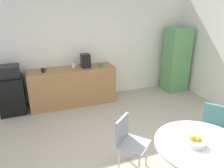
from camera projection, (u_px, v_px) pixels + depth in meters
wall_back at (81, 48)px, 5.46m from camera, size 6.00×0.10×2.60m
counter_block at (73, 86)px, 5.35m from camera, size 2.03×0.60×0.90m
mini_fridge at (12, 95)px, 4.91m from camera, size 0.54×0.54×0.84m
microwave at (8, 72)px, 4.72m from camera, size 0.48×0.38×0.26m
locker_cabinet at (176, 60)px, 6.04m from camera, size 0.60×0.50×1.74m
round_table at (200, 153)px, 2.75m from camera, size 1.14×1.14×0.74m
chair_teal at (213, 124)px, 3.55m from camera, size 0.59×0.59×0.83m
chair_gray at (127, 138)px, 3.21m from camera, size 0.59×0.59×0.83m
fruit_bowl at (196, 142)px, 2.67m from camera, size 0.23×0.23×0.13m
mug_white at (43, 70)px, 4.90m from camera, size 0.13×0.08×0.09m
mug_green at (74, 65)px, 5.26m from camera, size 0.13×0.08×0.09m
mug_red at (101, 65)px, 5.32m from camera, size 0.13×0.08×0.09m
coffee_maker at (86, 61)px, 5.24m from camera, size 0.20×0.24×0.32m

